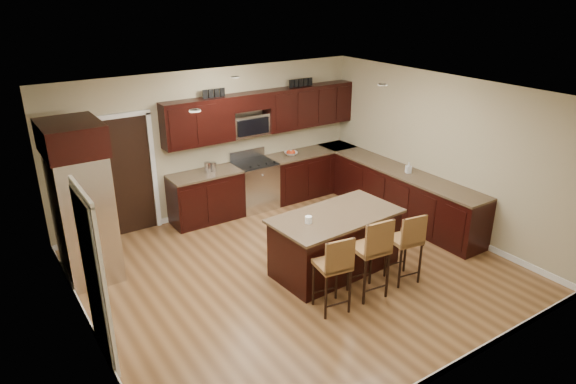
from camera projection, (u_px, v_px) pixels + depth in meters
floor at (298, 271)px, 7.82m from camera, size 6.00×6.00×0.00m
ceiling at (299, 95)px, 6.81m from camera, size 6.00×6.00×0.00m
wall_back at (213, 143)px, 9.44m from camera, size 6.00×0.00×6.00m
wall_left at (80, 244)px, 5.78m from camera, size 0.00×5.50×5.50m
wall_right at (441, 153)px, 8.86m from camera, size 0.00×5.50×5.50m
base_cabinets at (337, 188)px, 9.74m from camera, size 4.02×3.96×0.92m
upper_cabinets at (266, 111)px, 9.66m from camera, size 4.00×0.33×0.80m
range at (255, 185)px, 9.89m from camera, size 0.76×0.64×1.11m
microwave at (249, 125)px, 9.57m from camera, size 0.76×0.31×0.40m
doorway at (127, 177)px, 8.70m from camera, size 0.85×0.03×2.06m
pantry_door at (93, 280)px, 5.68m from camera, size 0.03×0.80×2.04m
letter_decor at (259, 88)px, 9.41m from camera, size 2.20×0.03×0.15m
island at (335, 244)px, 7.72m from camera, size 2.00×1.13×0.92m
stool_left at (335, 266)px, 6.61m from camera, size 0.48×0.48×1.11m
stool_mid at (373, 249)px, 6.92m from camera, size 0.49×0.49×1.20m
stool_right at (408, 240)px, 7.30m from camera, size 0.47×0.47×1.09m
refrigerator at (81, 201)px, 7.30m from camera, size 0.79×1.02×2.35m
floor_mat at (293, 222)px, 9.44m from camera, size 0.89×0.60×0.01m
fruit_bowl at (291, 154)px, 10.14m from camera, size 0.34×0.34×0.06m
soap_bottle at (409, 168)px, 9.16m from camera, size 0.11×0.11×0.20m
canister_tall at (208, 167)px, 9.19m from camera, size 0.12×0.12×0.19m
canister_short at (213, 167)px, 9.25m from camera, size 0.11×0.11×0.17m
island_jar at (308, 220)px, 7.26m from camera, size 0.10×0.10×0.10m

